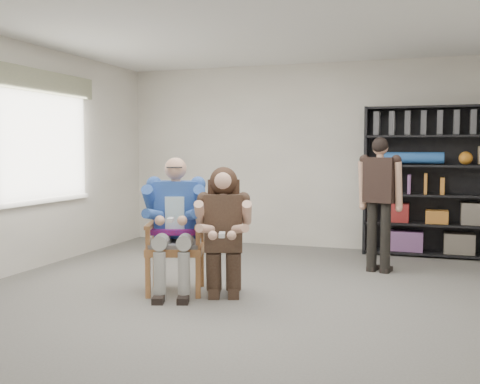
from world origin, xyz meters
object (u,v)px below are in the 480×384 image
(seated_man, at_px, (175,225))
(kneeling_woman, at_px, (224,235))
(armchair, at_px, (176,240))
(standing_man, at_px, (379,205))
(bookshelf, at_px, (430,182))

(seated_man, xyz_separation_m, kneeling_woman, (0.58, -0.12, -0.06))
(armchair, distance_m, kneeling_woman, 0.60)
(seated_man, bearing_deg, armchair, 71.63)
(seated_man, height_order, standing_man, standing_man)
(armchair, bearing_deg, seated_man, -108.37)
(armchair, bearing_deg, standing_man, 22.56)
(armchair, relative_size, kneeling_woman, 0.84)
(armchair, bearing_deg, kneeling_woman, -30.06)
(armchair, bearing_deg, bookshelf, 31.51)
(seated_man, height_order, kneeling_woman, seated_man)
(bookshelf, distance_m, standing_man, 1.45)
(armchair, xyz_separation_m, kneeling_woman, (0.58, -0.12, 0.10))
(armchair, xyz_separation_m, bookshelf, (2.51, 2.98, 0.50))
(seated_man, distance_m, bookshelf, 3.91)
(armchair, relative_size, seated_man, 0.77)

